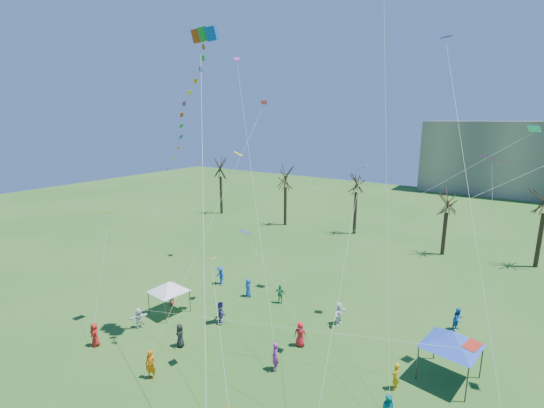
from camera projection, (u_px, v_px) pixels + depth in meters
The scene contains 6 objects.
bare_tree_row at pixel (421, 196), 45.22m from camera, with size 69.61×7.11×9.69m.
big_box_kite at pixel (189, 112), 22.87m from camera, with size 4.80×5.21×20.90m.
canopy_tent_white at pixel (168, 287), 30.39m from camera, with size 3.55×3.55×2.68m.
canopy_tent_blue at pixel (452, 339), 22.41m from camera, with size 4.20×4.20×3.20m.
festival_crowd at pixel (280, 345), 24.98m from camera, with size 25.98×18.78×1.86m.
small_kites_aloft at pixel (326, 159), 24.48m from camera, with size 30.66×18.42×34.85m.
Camera 1 is at (11.17, -11.33, 15.41)m, focal length 25.00 mm.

